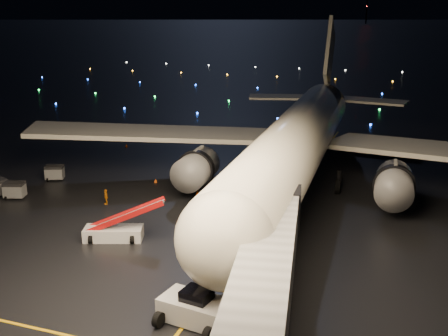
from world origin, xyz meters
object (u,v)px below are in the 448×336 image
(baggage_cart_0, at_px, (55,173))
(crew_c, at_px, (106,197))
(airliner, at_px, (303,104))
(pushback_tug, at_px, (197,306))
(belt_loader, at_px, (113,220))
(baggage_cart_2, at_px, (15,190))

(baggage_cart_0, bearing_deg, crew_c, -51.16)
(airliner, xyz_separation_m, crew_c, (-17.02, -13.84, -8.31))
(crew_c, distance_m, baggage_cart_0, 11.43)
(airliner, xyz_separation_m, pushback_tug, (0.34, -31.32, -7.98))
(baggage_cart_0, bearing_deg, pushback_tug, -63.13)
(pushback_tug, height_order, crew_c, pushback_tug)
(crew_c, relative_size, baggage_cart_0, 0.78)
(belt_loader, bearing_deg, crew_c, 105.38)
(pushback_tug, relative_size, crew_c, 2.97)
(pushback_tug, relative_size, baggage_cart_0, 2.32)
(belt_loader, bearing_deg, pushback_tug, -59.36)
(airliner, relative_size, pushback_tug, 13.66)
(baggage_cart_2, bearing_deg, airliner, 11.20)
(crew_c, distance_m, baggage_cart_2, 10.17)
(pushback_tug, xyz_separation_m, baggage_cart_2, (-27.39, 15.82, -0.24))
(crew_c, xyz_separation_m, baggage_cart_2, (-10.03, -1.65, 0.08))
(pushback_tug, distance_m, baggage_cart_2, 31.63)
(airliner, distance_m, crew_c, 23.46)
(airliner, height_order, baggage_cart_2, airliner)
(belt_loader, relative_size, crew_c, 4.61)
(pushback_tug, xyz_separation_m, crew_c, (-17.36, 17.47, -0.33))
(crew_c, xyz_separation_m, baggage_cart_0, (-10.12, 5.31, 0.07))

